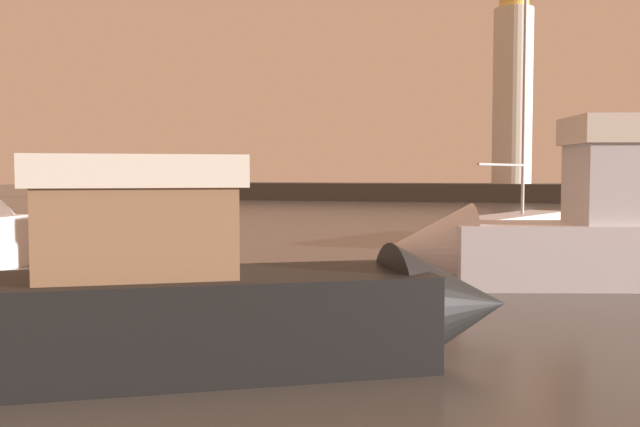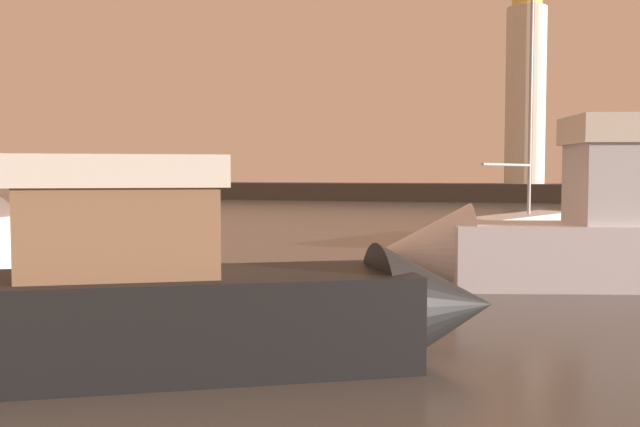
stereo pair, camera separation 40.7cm
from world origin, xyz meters
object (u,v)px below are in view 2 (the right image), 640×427
object	(u,v)px
sailboat_moored	(521,226)
motorboat_1	(567,232)
lighthouse	(526,83)
motorboat_2	(232,297)

from	to	relation	value
sailboat_moored	motorboat_1	bearing A→B (deg)	-83.97
motorboat_1	sailboat_moored	size ratio (longest dim) A/B	0.78
lighthouse	motorboat_2	bearing A→B (deg)	-93.59
sailboat_moored	lighthouse	bearing A→B (deg)	89.92
motorboat_1	sailboat_moored	world-z (taller)	sailboat_moored
motorboat_1	motorboat_2	size ratio (longest dim) A/B	1.19
lighthouse	motorboat_1	world-z (taller)	lighthouse
lighthouse	motorboat_2	world-z (taller)	lighthouse
motorboat_2	sailboat_moored	bearing A→B (deg)	78.96
lighthouse	motorboat_1	size ratio (longest dim) A/B	2.21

